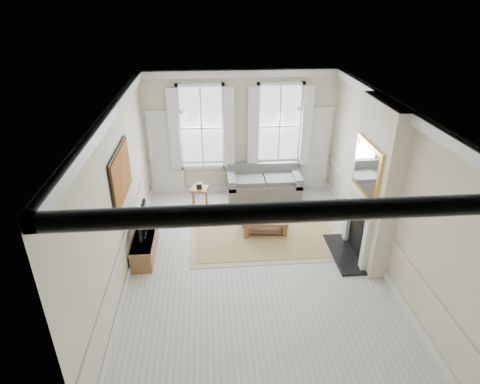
{
  "coord_description": "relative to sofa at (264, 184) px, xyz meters",
  "views": [
    {
      "loc": [
        -0.87,
        -6.83,
        5.21
      ],
      "look_at": [
        -0.23,
        0.96,
        1.25
      ],
      "focal_mm": 30.0,
      "sensor_mm": 36.0,
      "label": 1
    }
  ],
  "objects": [
    {
      "name": "floor",
      "position": [
        -0.6,
        -3.11,
        -0.37
      ],
      "size": [
        7.2,
        7.2,
        0.0
      ],
      "primitive_type": "plane",
      "color": "#B7B5AD",
      "rests_on": "ground"
    },
    {
      "name": "ceiling",
      "position": [
        -0.6,
        -3.11,
        3.03
      ],
      "size": [
        7.2,
        7.2,
        0.0
      ],
      "primitive_type": "plane",
      "rotation": [
        3.14,
        0.0,
        0.0
      ],
      "color": "white",
      "rests_on": "back_wall"
    },
    {
      "name": "back_wall",
      "position": [
        -0.6,
        0.49,
        1.33
      ],
      "size": [
        5.2,
        0.0,
        5.2
      ],
      "primitive_type": "plane",
      "rotation": [
        1.57,
        0.0,
        0.0
      ],
      "color": "beige",
      "rests_on": "floor"
    },
    {
      "name": "left_wall",
      "position": [
        -3.2,
        -3.11,
        1.33
      ],
      "size": [
        0.0,
        7.2,
        7.2
      ],
      "primitive_type": "plane",
      "rotation": [
        1.57,
        0.0,
        1.57
      ],
      "color": "beige",
      "rests_on": "floor"
    },
    {
      "name": "right_wall",
      "position": [
        2.0,
        -3.11,
        1.33
      ],
      "size": [
        0.0,
        7.2,
        7.2
      ],
      "primitive_type": "plane",
      "rotation": [
        1.57,
        0.0,
        -1.57
      ],
      "color": "beige",
      "rests_on": "floor"
    },
    {
      "name": "window_left",
      "position": [
        -1.65,
        0.44,
        1.53
      ],
      "size": [
        1.26,
        0.2,
        2.2
      ],
      "primitive_type": null,
      "color": "#B2BCC6",
      "rests_on": "back_wall"
    },
    {
      "name": "window_right",
      "position": [
        0.45,
        0.44,
        1.53
      ],
      "size": [
        1.26,
        0.2,
        2.2
      ],
      "primitive_type": null,
      "color": "#B2BCC6",
      "rests_on": "back_wall"
    },
    {
      "name": "door_left",
      "position": [
        -2.65,
        0.45,
        0.78
      ],
      "size": [
        0.9,
        0.08,
        2.3
      ],
      "primitive_type": "cube",
      "color": "silver",
      "rests_on": "floor"
    },
    {
      "name": "door_right",
      "position": [
        1.45,
        0.45,
        0.78
      ],
      "size": [
        0.9,
        0.08,
        2.3
      ],
      "primitive_type": "cube",
      "color": "silver",
      "rests_on": "floor"
    },
    {
      "name": "painting",
      "position": [
        -3.16,
        -2.81,
        1.68
      ],
      "size": [
        0.05,
        1.66,
        1.06
      ],
      "primitive_type": "cube",
      "color": "#B5661F",
      "rests_on": "left_wall"
    },
    {
      "name": "chimney_breast",
      "position": [
        1.83,
        -2.91,
        1.33
      ],
      "size": [
        0.35,
        1.7,
        3.38
      ],
      "primitive_type": "cube",
      "color": "beige",
      "rests_on": "floor"
    },
    {
      "name": "hearth",
      "position": [
        1.4,
        -2.91,
        -0.35
      ],
      "size": [
        0.55,
        1.5,
        0.05
      ],
      "primitive_type": "cube",
      "color": "black",
      "rests_on": "floor"
    },
    {
      "name": "fireplace",
      "position": [
        1.6,
        -2.91,
        0.36
      ],
      "size": [
        0.21,
        1.45,
        1.33
      ],
      "color": "silver",
      "rests_on": "floor"
    },
    {
      "name": "mirror",
      "position": [
        1.61,
        -2.91,
        1.68
      ],
      "size": [
        0.06,
        1.26,
        1.06
      ],
      "primitive_type": "cube",
      "color": "gold",
      "rests_on": "chimney_breast"
    },
    {
      "name": "sofa",
      "position": [
        0.0,
        0.0,
        0.0
      ],
      "size": [
        1.99,
        0.97,
        0.89
      ],
      "color": "#5A5A58",
      "rests_on": "floor"
    },
    {
      "name": "side_table",
      "position": [
        -1.77,
        -0.39,
        0.04
      ],
      "size": [
        0.51,
        0.51,
        0.52
      ],
      "rotation": [
        0.0,
        0.0,
        -0.23
      ],
      "color": "brown",
      "rests_on": "floor"
    },
    {
      "name": "rug",
      "position": [
        -0.23,
        -1.86,
        -0.36
      ],
      "size": [
        3.5,
        2.6,
        0.02
      ],
      "primitive_type": "cube",
      "color": "tan",
      "rests_on": "floor"
    },
    {
      "name": "coffee_table",
      "position": [
        -0.23,
        -1.86,
        -0.05
      ],
      "size": [
        1.12,
        0.71,
        0.4
      ],
      "rotation": [
        0.0,
        0.0,
        -0.09
      ],
      "color": "brown",
      "rests_on": "rug"
    },
    {
      "name": "ceramic_pot_a",
      "position": [
        -0.48,
        -1.81,
        0.09
      ],
      "size": [
        0.12,
        0.12,
        0.12
      ],
      "primitive_type": "cylinder",
      "color": "black",
      "rests_on": "coffee_table"
    },
    {
      "name": "ceramic_pot_b",
      "position": [
        -0.03,
        -1.91,
        0.07
      ],
      "size": [
        0.12,
        0.12,
        0.09
      ],
      "primitive_type": "cylinder",
      "color": "black",
      "rests_on": "coffee_table"
    },
    {
      "name": "bowl",
      "position": [
        -0.18,
        -1.76,
        0.06
      ],
      "size": [
        0.31,
        0.31,
        0.07
      ],
      "primitive_type": "imported",
      "rotation": [
        0.0,
        0.0,
        0.09
      ],
      "color": "black",
      "rests_on": "coffee_table"
    },
    {
      "name": "tv_stand",
      "position": [
        -2.94,
        -2.56,
        -0.13
      ],
      "size": [
        0.43,
        1.35,
        0.48
      ],
      "primitive_type": "cube",
      "color": "brown",
      "rests_on": "floor"
    },
    {
      "name": "tv",
      "position": [
        -2.92,
        -2.56,
        0.51
      ],
      "size": [
        0.08,
        0.9,
        0.68
      ],
      "color": "black",
      "rests_on": "tv_stand"
    }
  ]
}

